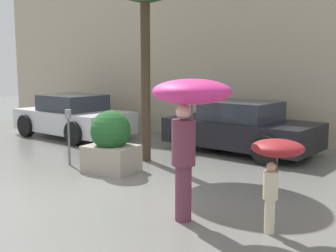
{
  "coord_description": "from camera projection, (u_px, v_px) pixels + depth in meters",
  "views": [
    {
      "loc": [
        4.65,
        -5.46,
        2.23
      ],
      "look_at": [
        0.65,
        1.6,
        1.05
      ],
      "focal_mm": 45.0,
      "sensor_mm": 36.0,
      "label": 1
    }
  ],
  "objects": [
    {
      "name": "building_facade",
      "position": [
        230.0,
        39.0,
        12.45
      ],
      "size": [
        18.0,
        0.3,
        6.0
      ],
      "color": "#B7A88E",
      "rests_on": "ground"
    },
    {
      "name": "planter_box",
      "position": [
        111.0,
        143.0,
        8.8
      ],
      "size": [
        1.05,
        0.85,
        1.3
      ],
      "color": "#9E9384",
      "rests_on": "ground"
    },
    {
      "name": "person_child",
      "position": [
        276.0,
        157.0,
        5.51
      ],
      "size": [
        0.69,
        0.69,
        1.26
      ],
      "rotation": [
        0.0,
        0.0,
        0.89
      ],
      "color": "beige",
      "rests_on": "ground"
    },
    {
      "name": "parking_meter",
      "position": [
        68.0,
        125.0,
        9.33
      ],
      "size": [
        0.14,
        0.14,
        1.25
      ],
      "color": "#595B60",
      "rests_on": "ground"
    },
    {
      "name": "parked_car_far",
      "position": [
        73.0,
        117.0,
        13.13
      ],
      "size": [
        4.09,
        2.53,
        1.31
      ],
      "rotation": [
        0.0,
        0.0,
        1.4
      ],
      "color": "silver",
      "rests_on": "ground"
    },
    {
      "name": "ground_plane",
      "position": [
        90.0,
        195.0,
        7.29
      ],
      "size": [
        40.0,
        40.0,
        0.0
      ],
      "primitive_type": "plane",
      "color": "slate"
    },
    {
      "name": "parked_car_near",
      "position": [
        241.0,
        128.0,
        10.81
      ],
      "size": [
        4.1,
        2.56,
        1.31
      ],
      "rotation": [
        0.0,
        0.0,
        1.39
      ],
      "color": "black",
      "rests_on": "ground"
    },
    {
      "name": "person_adult",
      "position": [
        190.0,
        108.0,
        5.78
      ],
      "size": [
        1.09,
        1.09,
        2.05
      ],
      "rotation": [
        0.0,
        0.0,
        -0.28
      ],
      "color": "brown",
      "rests_on": "ground"
    }
  ]
}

